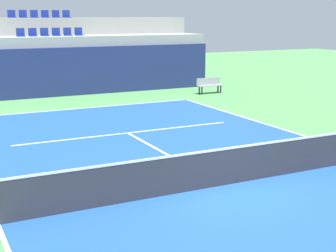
% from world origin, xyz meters
% --- Properties ---
extents(ground_plane, '(80.00, 80.00, 0.00)m').
position_xyz_m(ground_plane, '(0.00, 0.00, 0.00)').
color(ground_plane, '#4C8C4C').
extents(court_surface, '(11.00, 24.00, 0.01)m').
position_xyz_m(court_surface, '(0.00, 0.00, 0.01)').
color(court_surface, '#1E4C99').
rests_on(court_surface, ground_plane).
extents(baseline_far, '(11.00, 0.10, 0.00)m').
position_xyz_m(baseline_far, '(0.00, 11.95, 0.01)').
color(baseline_far, white).
rests_on(baseline_far, court_surface).
extents(service_line_far, '(8.26, 0.10, 0.00)m').
position_xyz_m(service_line_far, '(0.00, 6.40, 0.01)').
color(service_line_far, white).
rests_on(service_line_far, court_surface).
extents(centre_service_line, '(0.10, 6.40, 0.00)m').
position_xyz_m(centre_service_line, '(0.00, 3.20, 0.01)').
color(centre_service_line, white).
rests_on(centre_service_line, court_surface).
extents(back_wall, '(17.72, 0.30, 2.56)m').
position_xyz_m(back_wall, '(0.00, 15.95, 1.28)').
color(back_wall, navy).
rests_on(back_wall, ground_plane).
extents(stands_tier_lower, '(17.72, 2.40, 3.11)m').
position_xyz_m(stands_tier_lower, '(0.00, 17.30, 1.56)').
color(stands_tier_lower, '#9E9E99').
rests_on(stands_tier_lower, ground_plane).
extents(stands_tier_upper, '(17.72, 2.40, 4.08)m').
position_xyz_m(stands_tier_upper, '(0.00, 19.70, 2.04)').
color(stands_tier_upper, '#9E9E99').
rests_on(stands_tier_upper, ground_plane).
extents(seating_row_lower, '(3.61, 0.44, 0.44)m').
position_xyz_m(seating_row_lower, '(0.00, 17.39, 3.24)').
color(seating_row_lower, navy).
rests_on(seating_row_lower, stands_tier_lower).
extents(seating_row_upper, '(3.61, 0.44, 0.44)m').
position_xyz_m(seating_row_upper, '(0.00, 19.79, 4.20)').
color(seating_row_upper, navy).
rests_on(seating_row_upper, stands_tier_upper).
extents(tennis_net, '(11.08, 0.08, 1.07)m').
position_xyz_m(tennis_net, '(0.00, 0.00, 0.51)').
color(tennis_net, black).
rests_on(tennis_net, court_surface).
extents(player_bench, '(1.50, 0.40, 0.85)m').
position_xyz_m(player_bench, '(7.63, 13.27, 0.51)').
color(player_bench, '#99999E').
rests_on(player_bench, ground_plane).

